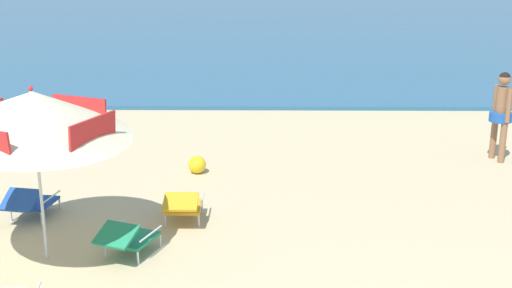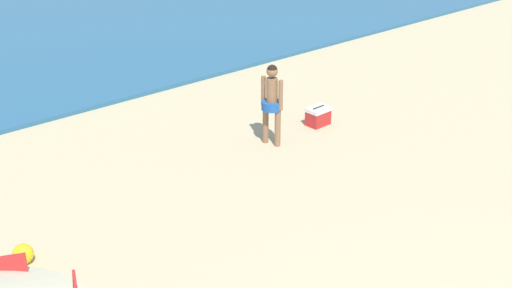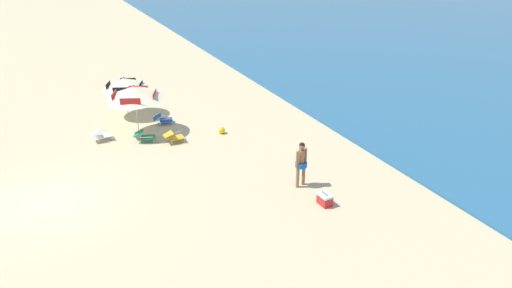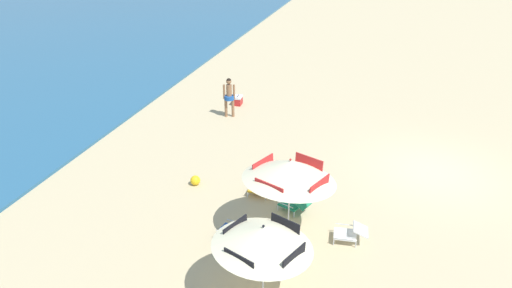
{
  "view_description": "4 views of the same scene",
  "coord_description": "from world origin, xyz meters",
  "px_view_note": "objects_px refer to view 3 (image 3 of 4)",
  "views": [
    {
      "loc": [
        -1.85,
        -3.87,
        3.9
      ],
      "look_at": [
        -1.97,
        6.73,
        0.75
      ],
      "focal_mm": 46.22,
      "sensor_mm": 36.0,
      "label": 1
    },
    {
      "loc": [
        -6.12,
        -1.79,
        6.22
      ],
      "look_at": [
        0.46,
        6.11,
        1.41
      ],
      "focal_mm": 50.12,
      "sensor_mm": 36.0,
      "label": 2
    },
    {
      "loc": [
        14.53,
        0.87,
        8.04
      ],
      "look_at": [
        0.28,
        7.59,
        0.8
      ],
      "focal_mm": 31.07,
      "sensor_mm": 36.0,
      "label": 3
    },
    {
      "loc": [
        -15.14,
        1.78,
        7.92
      ],
      "look_at": [
        -2.42,
        5.56,
        1.42
      ],
      "focal_mm": 33.43,
      "sensor_mm": 36.0,
      "label": 4
    }
  ],
  "objects_px": {
    "lounge_chair_beside_umbrella": "(174,136)",
    "lounge_chair_spare_folded": "(101,135)",
    "beach_umbrella_striped_second": "(124,83)",
    "cooler_box": "(325,199)",
    "lounge_chair_under_umbrella": "(163,119)",
    "lounge_chair_facing_sea": "(145,136)",
    "beach_ball": "(222,130)",
    "person_standing_near_shore": "(301,161)",
    "beach_umbrella_striped_main": "(134,92)"
  },
  "relations": [
    {
      "from": "beach_umbrella_striped_main",
      "to": "beach_umbrella_striped_second",
      "type": "distance_m",
      "value": 2.55
    },
    {
      "from": "beach_umbrella_striped_second",
      "to": "beach_ball",
      "type": "xyz_separation_m",
      "value": [
        4.18,
        3.44,
        -1.54
      ]
    },
    {
      "from": "beach_umbrella_striped_main",
      "to": "person_standing_near_shore",
      "type": "relative_size",
      "value": 2.0
    },
    {
      "from": "beach_ball",
      "to": "lounge_chair_spare_folded",
      "type": "bearing_deg",
      "value": -106.76
    },
    {
      "from": "cooler_box",
      "to": "beach_ball",
      "type": "bearing_deg",
      "value": -172.5
    },
    {
      "from": "lounge_chair_beside_umbrella",
      "to": "lounge_chair_spare_folded",
      "type": "height_order",
      "value": "lounge_chair_spare_folded"
    },
    {
      "from": "lounge_chair_under_umbrella",
      "to": "lounge_chair_facing_sea",
      "type": "xyz_separation_m",
      "value": [
        1.71,
        -1.25,
        0.0
      ]
    },
    {
      "from": "lounge_chair_under_umbrella",
      "to": "lounge_chair_beside_umbrella",
      "type": "bearing_deg",
      "value": -2.95
    },
    {
      "from": "beach_umbrella_striped_main",
      "to": "beach_ball",
      "type": "bearing_deg",
      "value": 64.4
    },
    {
      "from": "lounge_chair_beside_umbrella",
      "to": "beach_umbrella_striped_second",
      "type": "bearing_deg",
      "value": -164.14
    },
    {
      "from": "beach_umbrella_striped_main",
      "to": "lounge_chair_facing_sea",
      "type": "bearing_deg",
      "value": 2.94
    },
    {
      "from": "lounge_chair_spare_folded",
      "to": "lounge_chair_facing_sea",
      "type": "bearing_deg",
      "value": 61.1
    },
    {
      "from": "lounge_chair_beside_umbrella",
      "to": "lounge_chair_facing_sea",
      "type": "relative_size",
      "value": 0.86
    },
    {
      "from": "beach_umbrella_striped_second",
      "to": "lounge_chair_facing_sea",
      "type": "distance_m",
      "value": 3.86
    },
    {
      "from": "lounge_chair_beside_umbrella",
      "to": "lounge_chair_spare_folded",
      "type": "relative_size",
      "value": 0.93
    },
    {
      "from": "beach_umbrella_striped_second",
      "to": "lounge_chair_spare_folded",
      "type": "height_order",
      "value": "beach_umbrella_striped_second"
    },
    {
      "from": "beach_ball",
      "to": "beach_umbrella_striped_main",
      "type": "bearing_deg",
      "value": -115.6
    },
    {
      "from": "lounge_chair_beside_umbrella",
      "to": "lounge_chair_facing_sea",
      "type": "bearing_deg",
      "value": -117.77
    },
    {
      "from": "lounge_chair_under_umbrella",
      "to": "lounge_chair_spare_folded",
      "type": "bearing_deg",
      "value": -75.67
    },
    {
      "from": "beach_umbrella_striped_second",
      "to": "lounge_chair_facing_sea",
      "type": "xyz_separation_m",
      "value": [
        3.59,
        0.06,
        -1.42
      ]
    },
    {
      "from": "person_standing_near_shore",
      "to": "cooler_box",
      "type": "relative_size",
      "value": 3.34
    },
    {
      "from": "beach_umbrella_striped_second",
      "to": "lounge_chair_under_umbrella",
      "type": "xyz_separation_m",
      "value": [
        1.88,
        1.31,
        -1.43
      ]
    },
    {
      "from": "beach_umbrella_striped_main",
      "to": "lounge_chair_facing_sea",
      "type": "relative_size",
      "value": 3.4
    },
    {
      "from": "lounge_chair_spare_folded",
      "to": "cooler_box",
      "type": "bearing_deg",
      "value": 34.93
    },
    {
      "from": "beach_umbrella_striped_second",
      "to": "beach_ball",
      "type": "bearing_deg",
      "value": 39.44
    },
    {
      "from": "lounge_chair_facing_sea",
      "to": "lounge_chair_spare_folded",
      "type": "xyz_separation_m",
      "value": [
        -0.95,
        -1.72,
        -0.0
      ]
    },
    {
      "from": "beach_umbrella_striped_second",
      "to": "lounge_chair_facing_sea",
      "type": "relative_size",
      "value": 3.09
    },
    {
      "from": "lounge_chair_beside_umbrella",
      "to": "beach_ball",
      "type": "distance_m",
      "value": 2.25
    },
    {
      "from": "lounge_chair_beside_umbrella",
      "to": "person_standing_near_shore",
      "type": "xyz_separation_m",
      "value": [
        5.67,
        3.08,
        0.71
      ]
    },
    {
      "from": "lounge_chair_facing_sea",
      "to": "person_standing_near_shore",
      "type": "relative_size",
      "value": 0.59
    },
    {
      "from": "beach_umbrella_striped_second",
      "to": "lounge_chair_under_umbrella",
      "type": "height_order",
      "value": "beach_umbrella_striped_second"
    },
    {
      "from": "lounge_chair_facing_sea",
      "to": "lounge_chair_under_umbrella",
      "type": "bearing_deg",
      "value": 143.79
    },
    {
      "from": "beach_umbrella_striped_main",
      "to": "beach_umbrella_striped_second",
      "type": "relative_size",
      "value": 1.1
    },
    {
      "from": "beach_umbrella_striped_second",
      "to": "lounge_chair_beside_umbrella",
      "type": "height_order",
      "value": "beach_umbrella_striped_second"
    },
    {
      "from": "beach_umbrella_striped_main",
      "to": "lounge_chair_beside_umbrella",
      "type": "distance_m",
      "value": 2.64
    },
    {
      "from": "lounge_chair_facing_sea",
      "to": "person_standing_near_shore",
      "type": "xyz_separation_m",
      "value": [
        6.26,
        4.21,
        0.71
      ]
    },
    {
      "from": "lounge_chair_spare_folded",
      "to": "cooler_box",
      "type": "xyz_separation_m",
      "value": [
        8.64,
        6.04,
        -0.07
      ]
    },
    {
      "from": "cooler_box",
      "to": "beach_ball",
      "type": "distance_m",
      "value": 7.17
    },
    {
      "from": "lounge_chair_beside_umbrella",
      "to": "person_standing_near_shore",
      "type": "distance_m",
      "value": 6.49
    },
    {
      "from": "beach_umbrella_striped_main",
      "to": "lounge_chair_facing_sea",
      "type": "xyz_separation_m",
      "value": [
        1.06,
        0.05,
        -1.69
      ]
    },
    {
      "from": "lounge_chair_under_umbrella",
      "to": "lounge_chair_beside_umbrella",
      "type": "height_order",
      "value": "lounge_chair_under_umbrella"
    },
    {
      "from": "lounge_chair_under_umbrella",
      "to": "lounge_chair_facing_sea",
      "type": "height_order",
      "value": "lounge_chair_under_umbrella"
    },
    {
      "from": "lounge_chair_facing_sea",
      "to": "person_standing_near_shore",
      "type": "distance_m",
      "value": 7.58
    },
    {
      "from": "lounge_chair_beside_umbrella",
      "to": "beach_ball",
      "type": "height_order",
      "value": "lounge_chair_beside_umbrella"
    },
    {
      "from": "cooler_box",
      "to": "beach_ball",
      "type": "relative_size",
      "value": 1.6
    },
    {
      "from": "lounge_chair_facing_sea",
      "to": "cooler_box",
      "type": "relative_size",
      "value": 1.96
    },
    {
      "from": "lounge_chair_beside_umbrella",
      "to": "person_standing_near_shore",
      "type": "relative_size",
      "value": 0.51
    },
    {
      "from": "beach_umbrella_striped_main",
      "to": "person_standing_near_shore",
      "type": "height_order",
      "value": "beach_umbrella_striped_main"
    },
    {
      "from": "beach_umbrella_striped_main",
      "to": "cooler_box",
      "type": "bearing_deg",
      "value": 26.53
    },
    {
      "from": "lounge_chair_under_umbrella",
      "to": "lounge_chair_beside_umbrella",
      "type": "relative_size",
      "value": 1.12
    }
  ]
}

